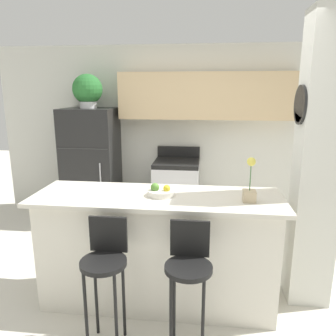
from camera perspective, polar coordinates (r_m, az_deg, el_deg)
The scene contains 12 objects.
ground_plane at distance 3.30m, azimuth -1.74°, elevation -21.93°, with size 14.00×14.00×0.00m, color beige.
wall_back at distance 4.92m, azimuth 3.72°, elevation 8.52°, with size 5.60×0.38×2.55m.
pillar_right at distance 3.10m, azimuth 24.59°, elevation 0.45°, with size 0.38×0.33×2.55m.
counter_bar at distance 3.03m, azimuth -1.82°, elevation -13.94°, with size 2.15×0.70×1.03m.
refrigerator at distance 5.00m, azimuth -13.15°, elevation 0.60°, with size 0.75×0.68×1.65m.
stove_range at distance 4.84m, azimuth 1.50°, elevation -3.95°, with size 0.64×0.66×1.07m.
bar_stool_left at distance 2.55m, azimuth -10.89°, elevation -16.14°, with size 0.34×0.34×0.99m.
bar_stool_right at distance 2.45m, azimuth 3.62°, elevation -17.23°, with size 0.34×0.34×0.99m.
potted_plant_on_fridge at distance 4.88m, azimuth -13.85°, elevation 13.01°, with size 0.42×0.42×0.48m.
orchid_vase at distance 2.72m, azimuth 14.05°, elevation -3.27°, with size 0.10×0.10×0.37m.
fruit_bowl at distance 2.82m, azimuth -1.27°, elevation -4.14°, with size 0.23×0.23×0.11m.
trash_bin at distance 4.81m, azimuth -6.91°, elevation -7.59°, with size 0.28×0.28×0.38m.
Camera 1 is at (0.41, -2.66, 1.92)m, focal length 35.00 mm.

